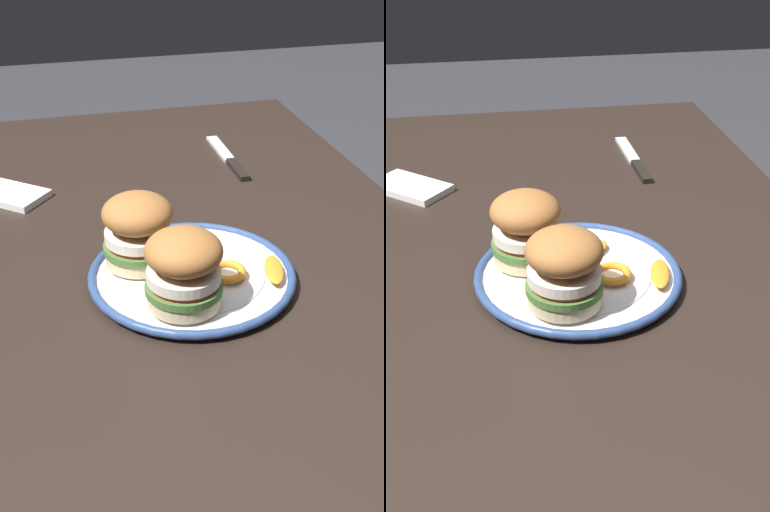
% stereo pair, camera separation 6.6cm
% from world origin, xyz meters
% --- Properties ---
extents(dining_table, '(1.31, 0.89, 0.73)m').
position_xyz_m(dining_table, '(0.00, 0.00, 0.63)').
color(dining_table, black).
rests_on(dining_table, ground).
extents(dinner_plate, '(0.28, 0.28, 0.02)m').
position_xyz_m(dinner_plate, '(-0.07, -0.05, 0.74)').
color(dinner_plate, white).
rests_on(dinner_plate, dining_table).
extents(sandwich_half_left, '(0.12, 0.12, 0.10)m').
position_xyz_m(sandwich_half_left, '(-0.14, -0.02, 0.80)').
color(sandwich_half_left, beige).
rests_on(sandwich_half_left, dinner_plate).
extents(sandwich_half_right, '(0.13, 0.13, 0.10)m').
position_xyz_m(sandwich_half_right, '(-0.03, 0.02, 0.80)').
color(sandwich_half_right, beige).
rests_on(sandwich_half_right, dinner_plate).
extents(orange_peel_curled, '(0.07, 0.07, 0.01)m').
position_xyz_m(orange_peel_curled, '(-0.10, -0.09, 0.75)').
color(orange_peel_curled, orange).
rests_on(orange_peel_curled, dinner_plate).
extents(orange_peel_strip_long, '(0.07, 0.04, 0.01)m').
position_xyz_m(orange_peel_strip_long, '(-0.11, -0.15, 0.75)').
color(orange_peel_strip_long, orange).
rests_on(orange_peel_strip_long, dinner_plate).
extents(orange_peel_strip_short, '(0.07, 0.08, 0.01)m').
position_xyz_m(orange_peel_strip_short, '(-0.03, -0.07, 0.75)').
color(orange_peel_strip_short, orange).
rests_on(orange_peel_strip_short, dinner_plate).
extents(table_knife, '(0.22, 0.02, 0.01)m').
position_xyz_m(table_knife, '(0.31, -0.22, 0.73)').
color(table_knife, silver).
rests_on(table_knife, dining_table).
extents(folded_napkin, '(0.14, 0.15, 0.01)m').
position_xyz_m(folded_napkin, '(0.26, 0.19, 0.74)').
color(folded_napkin, white).
rests_on(folded_napkin, dining_table).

